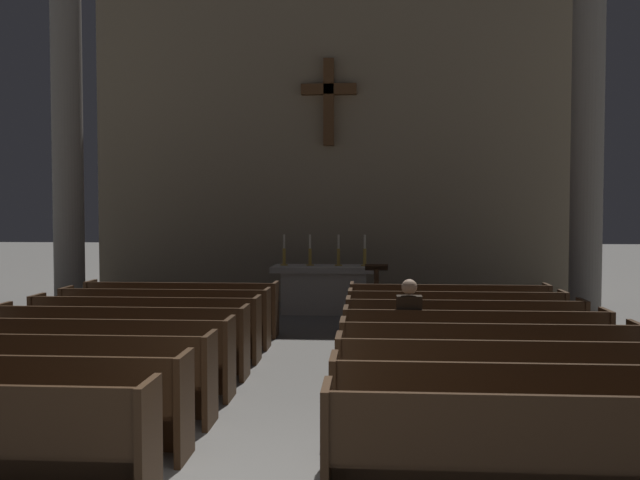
{
  "coord_description": "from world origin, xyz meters",
  "views": [
    {
      "loc": [
        0.97,
        -5.09,
        2.21
      ],
      "look_at": [
        0.0,
        8.56,
        1.61
      ],
      "focal_mm": 39.97,
      "sensor_mm": 36.0,
      "label": 1
    }
  ],
  "objects_px": {
    "pew_right_row_6": "(464,332)",
    "altar": "(324,288)",
    "pew_right_row_5": "(474,346)",
    "candlestick_outer_right": "(365,256)",
    "pew_left_row_5": "(121,341)",
    "pew_right_row_4": "(487,363)",
    "pew_left_row_3": "(54,377)",
    "pew_left_row_7": "(165,317)",
    "pew_left_row_8": "(182,309)",
    "pew_right_row_1": "(557,455)",
    "column_right_second": "(587,131)",
    "column_left_second": "(67,135)",
    "pew_right_row_3": "(504,385)",
    "lone_worshipper": "(409,327)",
    "pew_right_row_2": "(526,414)",
    "candlestick_inner_left": "(310,256)",
    "pew_right_row_7": "(456,321)",
    "pew_left_row_6": "(145,328)",
    "pew_left_row_2": "(4,403)",
    "pew_left_row_4": "(92,357)",
    "pew_right_row_8": "(449,311)",
    "candlestick_outer_left": "(284,256)",
    "candlestick_inner_right": "(338,256)",
    "lectern": "(376,295)"
  },
  "relations": [
    {
      "from": "candlestick_outer_left",
      "to": "column_left_second",
      "type": "bearing_deg",
      "value": -165.79
    },
    {
      "from": "pew_right_row_6",
      "to": "column_right_second",
      "type": "height_order",
      "value": "column_right_second"
    },
    {
      "from": "pew_right_row_5",
      "to": "pew_left_row_5",
      "type": "bearing_deg",
      "value": 180.0
    },
    {
      "from": "pew_right_row_3",
      "to": "pew_right_row_4",
      "type": "xyz_separation_m",
      "value": [
        0.0,
        1.0,
        0.0
      ]
    },
    {
      "from": "pew_right_row_8",
      "to": "candlestick_inner_left",
      "type": "height_order",
      "value": "candlestick_inner_left"
    },
    {
      "from": "pew_right_row_7",
      "to": "candlestick_inner_right",
      "type": "xyz_separation_m",
      "value": [
        -1.99,
        3.84,
        0.74
      ]
    },
    {
      "from": "pew_right_row_7",
      "to": "pew_left_row_6",
      "type": "bearing_deg",
      "value": -167.65
    },
    {
      "from": "altar",
      "to": "pew_left_row_7",
      "type": "bearing_deg",
      "value": -120.8
    },
    {
      "from": "pew_left_row_6",
      "to": "candlestick_inner_right",
      "type": "xyz_separation_m",
      "value": [
        2.59,
        4.84,
        0.74
      ]
    },
    {
      "from": "pew_left_row_4",
      "to": "candlestick_outer_right",
      "type": "bearing_deg",
      "value": 65.37
    },
    {
      "from": "pew_left_row_2",
      "to": "pew_right_row_3",
      "type": "xyz_separation_m",
      "value": [
        4.58,
        1.0,
        0.0
      ]
    },
    {
      "from": "pew_left_row_5",
      "to": "candlestick_inner_right",
      "type": "xyz_separation_m",
      "value": [
        2.59,
        5.84,
        0.74
      ]
    },
    {
      "from": "pew_right_row_4",
      "to": "pew_left_row_7",
      "type": "bearing_deg",
      "value": 146.7
    },
    {
      "from": "pew_left_row_5",
      "to": "pew_right_row_2",
      "type": "xyz_separation_m",
      "value": [
        4.58,
        -3.01,
        0.0
      ]
    },
    {
      "from": "pew_right_row_3",
      "to": "candlestick_outer_left",
      "type": "relative_size",
      "value": 5.08
    },
    {
      "from": "pew_right_row_2",
      "to": "pew_right_row_3",
      "type": "relative_size",
      "value": 1.0
    },
    {
      "from": "pew_left_row_3",
      "to": "pew_left_row_5",
      "type": "height_order",
      "value": "same"
    },
    {
      "from": "pew_right_row_2",
      "to": "pew_right_row_8",
      "type": "distance_m",
      "value": 6.01
    },
    {
      "from": "pew_left_row_6",
      "to": "pew_left_row_7",
      "type": "height_order",
      "value": "same"
    },
    {
      "from": "candlestick_outer_right",
      "to": "column_right_second",
      "type": "bearing_deg",
      "value": -14.21
    },
    {
      "from": "pew_right_row_4",
      "to": "column_right_second",
      "type": "bearing_deg",
      "value": 64.43
    },
    {
      "from": "pew_right_row_1",
      "to": "lectern",
      "type": "bearing_deg",
      "value": 97.91
    },
    {
      "from": "pew_right_row_6",
      "to": "altar",
      "type": "height_order",
      "value": "altar"
    },
    {
      "from": "pew_left_row_3",
      "to": "candlestick_outer_right",
      "type": "bearing_deg",
      "value": 68.2
    },
    {
      "from": "pew_left_row_5",
      "to": "pew_left_row_8",
      "type": "xyz_separation_m",
      "value": [
        0.0,
        3.01,
        0.0
      ]
    },
    {
      "from": "pew_right_row_5",
      "to": "lectern",
      "type": "xyz_separation_m",
      "value": [
        -1.2,
        4.64,
        0.07
      ]
    },
    {
      "from": "pew_right_row_6",
      "to": "pew_right_row_3",
      "type": "bearing_deg",
      "value": -90.0
    },
    {
      "from": "pew_left_row_2",
      "to": "pew_right_row_1",
      "type": "distance_m",
      "value": 4.69
    },
    {
      "from": "pew_left_row_5",
      "to": "pew_left_row_8",
      "type": "height_order",
      "value": "same"
    },
    {
      "from": "pew_right_row_5",
      "to": "candlestick_outer_right",
      "type": "bearing_deg",
      "value": 103.83
    },
    {
      "from": "pew_left_row_6",
      "to": "candlestick_inner_left",
      "type": "relative_size",
      "value": 5.08
    },
    {
      "from": "pew_right_row_3",
      "to": "pew_left_row_3",
      "type": "bearing_deg",
      "value": 180.0
    },
    {
      "from": "column_left_second",
      "to": "column_right_second",
      "type": "xyz_separation_m",
      "value": [
        10.11,
        0.0,
        0.0
      ]
    },
    {
      "from": "pew_right_row_1",
      "to": "altar",
      "type": "height_order",
      "value": "altar"
    },
    {
      "from": "pew_right_row_5",
      "to": "column_right_second",
      "type": "bearing_deg",
      "value": 59.94
    },
    {
      "from": "pew_left_row_4",
      "to": "pew_right_row_1",
      "type": "relative_size",
      "value": 1.0
    },
    {
      "from": "pew_right_row_2",
      "to": "candlestick_inner_left",
      "type": "xyz_separation_m",
      "value": [
        -2.59,
        8.85,
        0.74
      ]
    },
    {
      "from": "column_left_second",
      "to": "candlestick_inner_right",
      "type": "bearing_deg",
      "value": 11.24
    },
    {
      "from": "pew_right_row_3",
      "to": "pew_right_row_5",
      "type": "height_order",
      "value": "same"
    },
    {
      "from": "candlestick_outer_right",
      "to": "pew_left_row_2",
      "type": "bearing_deg",
      "value": -109.53
    },
    {
      "from": "pew_left_row_7",
      "to": "pew_left_row_8",
      "type": "height_order",
      "value": "same"
    },
    {
      "from": "pew_right_row_3",
      "to": "column_left_second",
      "type": "distance_m",
      "value": 10.5
    },
    {
      "from": "pew_right_row_5",
      "to": "candlestick_outer_right",
      "type": "xyz_separation_m",
      "value": [
        -1.44,
        5.84,
        0.74
      ]
    },
    {
      "from": "pew_right_row_2",
      "to": "pew_right_row_7",
      "type": "xyz_separation_m",
      "value": [
        0.0,
        5.01,
        0.0
      ]
    },
    {
      "from": "candlestick_inner_left",
      "to": "pew_right_row_8",
      "type": "bearing_deg",
      "value": -47.63
    },
    {
      "from": "pew_left_row_8",
      "to": "pew_right_row_1",
      "type": "bearing_deg",
      "value": -56.88
    },
    {
      "from": "pew_right_row_7",
      "to": "candlestick_outer_left",
      "type": "distance_m",
      "value": 5.01
    },
    {
      "from": "pew_left_row_3",
      "to": "lone_worshipper",
      "type": "xyz_separation_m",
      "value": [
        3.75,
        2.04,
        0.22
      ]
    },
    {
      "from": "pew_right_row_4",
      "to": "lectern",
      "type": "height_order",
      "value": "lectern"
    },
    {
      "from": "pew_left_row_5",
      "to": "pew_right_row_4",
      "type": "xyz_separation_m",
      "value": [
        4.58,
        -1.0,
        0.0
      ]
    }
  ]
}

